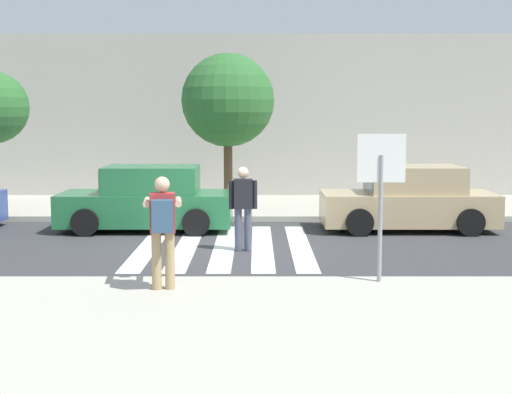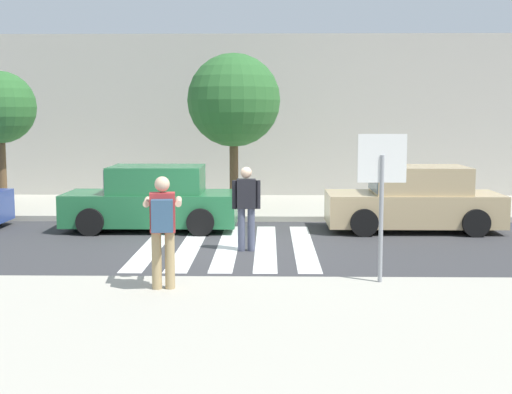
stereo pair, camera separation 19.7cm
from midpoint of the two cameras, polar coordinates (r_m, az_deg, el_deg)
name	(u,v)px [view 2 (the right image)]	position (r m, az deg, el deg)	size (l,w,h in m)	color
ground_plane	(228,248)	(14.95, -1.91, -4.09)	(120.00, 120.00, 0.00)	#38383A
sidewalk_near	(198,338)	(8.93, -4.00, -11.16)	(60.00, 6.00, 0.14)	#B2AD9E
sidewalk_far	(239,207)	(20.86, -1.07, -0.80)	(60.00, 4.80, 0.14)	#B2AD9E
building_facade_far	(244,117)	(25.08, -0.71, 6.41)	(56.00, 4.00, 5.32)	#ADA89E
crosswalk_stripe_0	(153,246)	(15.31, -7.88, -3.88)	(0.44, 5.20, 0.01)	silver
crosswalk_stripe_1	(191,246)	(15.21, -4.89, -3.91)	(0.44, 5.20, 0.01)	silver
crosswalk_stripe_2	(228,246)	(15.15, -1.87, -3.94)	(0.44, 5.20, 0.01)	silver
crosswalk_stripe_3	(266,246)	(15.13, 1.16, -3.95)	(0.44, 5.20, 0.01)	silver
crosswalk_stripe_4	(304,246)	(15.15, 4.19, -3.95)	(0.44, 5.20, 0.01)	silver
stop_sign	(382,175)	(11.34, 10.53, 1.73)	(0.76, 0.08, 2.35)	gray
photographer_with_backpack	(163,223)	(10.83, -6.96, -2.04)	(0.65, 0.89, 1.72)	tan
pedestrian_crossing	(246,204)	(14.48, -0.39, -0.54)	(0.58, 0.26, 1.72)	#474C60
parked_car_green	(153,200)	(17.31, -7.93, -0.24)	(4.10, 1.92, 1.55)	#236B3D
parked_car_tan	(415,201)	(17.47, 12.89, -0.28)	(4.10, 1.92, 1.55)	tan
street_tree_center	(234,101)	(19.46, -1.51, 7.71)	(2.53, 2.53, 4.28)	brown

